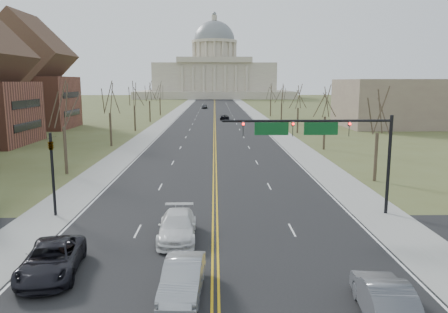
{
  "coord_description": "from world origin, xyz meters",
  "views": [
    {
      "loc": [
        -0.0,
        -17.01,
        9.53
      ],
      "look_at": [
        0.81,
        20.9,
        3.0
      ],
      "focal_mm": 35.0,
      "sensor_mm": 36.0,
      "label": 1
    }
  ],
  "objects_px": {
    "car_nb_outer_lead": "(384,298)",
    "car_sb_inner_second": "(177,226)",
    "car_far_nb": "(224,117)",
    "car_sb_inner_lead": "(183,278)",
    "signal_mast": "(320,135)",
    "car_sb_outer_lead": "(52,259)",
    "signal_left": "(52,165)",
    "car_far_sb": "(205,107)"
  },
  "relations": [
    {
      "from": "car_nb_outer_lead",
      "to": "car_sb_inner_second",
      "type": "distance_m",
      "value": 13.03
    },
    {
      "from": "car_far_nb",
      "to": "car_sb_inner_second",
      "type": "bearing_deg",
      "value": 86.13
    },
    {
      "from": "car_sb_inner_lead",
      "to": "car_nb_outer_lead",
      "type": "bearing_deg",
      "value": -10.97
    },
    {
      "from": "signal_mast",
      "to": "car_sb_inner_lead",
      "type": "bearing_deg",
      "value": -126.35
    },
    {
      "from": "signal_mast",
      "to": "car_nb_outer_lead",
      "type": "distance_m",
      "value": 15.03
    },
    {
      "from": "car_nb_outer_lead",
      "to": "car_sb_outer_lead",
      "type": "height_order",
      "value": "car_nb_outer_lead"
    },
    {
      "from": "car_nb_outer_lead",
      "to": "car_sb_inner_lead",
      "type": "relative_size",
      "value": 1.05
    },
    {
      "from": "signal_left",
      "to": "car_nb_outer_lead",
      "type": "bearing_deg",
      "value": -37.71
    },
    {
      "from": "car_sb_outer_lead",
      "to": "car_far_sb",
      "type": "bearing_deg",
      "value": 80.86
    },
    {
      "from": "signal_left",
      "to": "car_nb_outer_lead",
      "type": "height_order",
      "value": "signal_left"
    },
    {
      "from": "signal_left",
      "to": "car_sb_outer_lead",
      "type": "bearing_deg",
      "value": -71.13
    },
    {
      "from": "car_far_nb",
      "to": "car_far_sb",
      "type": "height_order",
      "value": "car_far_sb"
    },
    {
      "from": "car_nb_outer_lead",
      "to": "car_sb_inner_lead",
      "type": "bearing_deg",
      "value": -8.48
    },
    {
      "from": "signal_mast",
      "to": "car_far_sb",
      "type": "bearing_deg",
      "value": 95.02
    },
    {
      "from": "car_sb_inner_second",
      "to": "car_far_sb",
      "type": "xyz_separation_m",
      "value": [
        -1.26,
        130.26,
        -0.06
      ]
    },
    {
      "from": "car_sb_inner_lead",
      "to": "car_far_nb",
      "type": "bearing_deg",
      "value": 90.68
    },
    {
      "from": "car_sb_inner_second",
      "to": "car_nb_outer_lead",
      "type": "bearing_deg",
      "value": -46.88
    },
    {
      "from": "car_sb_inner_second",
      "to": "car_far_nb",
      "type": "bearing_deg",
      "value": 85.15
    },
    {
      "from": "car_sb_inner_lead",
      "to": "car_sb_outer_lead",
      "type": "distance_m",
      "value": 7.06
    },
    {
      "from": "car_far_nb",
      "to": "car_far_sb",
      "type": "xyz_separation_m",
      "value": [
        -6.03,
        46.37,
        0.07
      ]
    },
    {
      "from": "signal_mast",
      "to": "signal_left",
      "type": "distance_m",
      "value": 19.06
    },
    {
      "from": "signal_left",
      "to": "car_far_nb",
      "type": "bearing_deg",
      "value": 79.97
    },
    {
      "from": "signal_mast",
      "to": "car_sb_inner_second",
      "type": "distance_m",
      "value": 12.0
    },
    {
      "from": "signal_left",
      "to": "car_nb_outer_lead",
      "type": "xyz_separation_m",
      "value": [
        18.36,
        -14.2,
        -2.86
      ]
    },
    {
      "from": "signal_mast",
      "to": "car_nb_outer_lead",
      "type": "bearing_deg",
      "value": -92.36
    },
    {
      "from": "car_sb_inner_lead",
      "to": "car_sb_outer_lead",
      "type": "xyz_separation_m",
      "value": [
        -6.68,
        2.27,
        -0.01
      ]
    },
    {
      "from": "car_sb_outer_lead",
      "to": "car_far_sb",
      "type": "relative_size",
      "value": 1.32
    },
    {
      "from": "car_nb_outer_lead",
      "to": "car_sb_inner_lead",
      "type": "height_order",
      "value": "car_nb_outer_lead"
    },
    {
      "from": "signal_left",
      "to": "car_sb_inner_second",
      "type": "height_order",
      "value": "signal_left"
    },
    {
      "from": "car_nb_outer_lead",
      "to": "signal_mast",
      "type": "bearing_deg",
      "value": -86.72
    },
    {
      "from": "signal_mast",
      "to": "car_nb_outer_lead",
      "type": "relative_size",
      "value": 2.38
    },
    {
      "from": "signal_mast",
      "to": "car_sb_inner_second",
      "type": "xyz_separation_m",
      "value": [
        -9.75,
        -4.93,
        -4.95
      ]
    },
    {
      "from": "car_nb_outer_lead",
      "to": "car_far_nb",
      "type": "distance_m",
      "value": 93.26
    },
    {
      "from": "car_far_sb",
      "to": "signal_left",
      "type": "bearing_deg",
      "value": -89.17
    },
    {
      "from": "signal_mast",
      "to": "car_far_nb",
      "type": "xyz_separation_m",
      "value": [
        -4.98,
        78.97,
        -5.08
      ]
    },
    {
      "from": "car_far_sb",
      "to": "car_sb_outer_lead",
      "type": "bearing_deg",
      "value": -87.48
    },
    {
      "from": "car_sb_inner_lead",
      "to": "car_sb_inner_second",
      "type": "bearing_deg",
      "value": 99.89
    },
    {
      "from": "car_far_sb",
      "to": "car_sb_inner_second",
      "type": "bearing_deg",
      "value": -84.99
    },
    {
      "from": "signal_mast",
      "to": "car_sb_inner_lead",
      "type": "xyz_separation_m",
      "value": [
        -8.9,
        -12.1,
        -4.95
      ]
    },
    {
      "from": "car_nb_outer_lead",
      "to": "car_sb_inner_second",
      "type": "bearing_deg",
      "value": -39.66
    },
    {
      "from": "car_sb_inner_second",
      "to": "car_far_nb",
      "type": "relative_size",
      "value": 1.14
    },
    {
      "from": "signal_left",
      "to": "car_far_sb",
      "type": "height_order",
      "value": "signal_left"
    }
  ]
}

